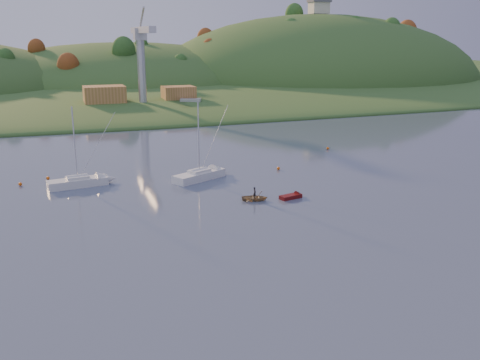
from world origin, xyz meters
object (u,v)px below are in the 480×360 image
object	(u,v)px
sailboat_near	(78,181)
red_tender	(295,196)
canoe	(255,198)
sailboat_far	(199,175)

from	to	relation	value
sailboat_near	red_tender	xyz separation A→B (m)	(26.25, -15.14, -0.48)
red_tender	canoe	bearing A→B (deg)	159.28
sailboat_near	sailboat_far	size ratio (longest dim) A/B	0.97
canoe	red_tender	xyz separation A→B (m)	(5.35, -0.62, -0.10)
canoe	red_tender	distance (m)	5.39
sailboat_far	canoe	world-z (taller)	sailboat_far
sailboat_far	sailboat_near	bearing A→B (deg)	145.50
canoe	sailboat_near	bearing A→B (deg)	73.80
sailboat_near	canoe	size ratio (longest dim) A/B	3.36
red_tender	sailboat_near	bearing A→B (deg)	135.94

